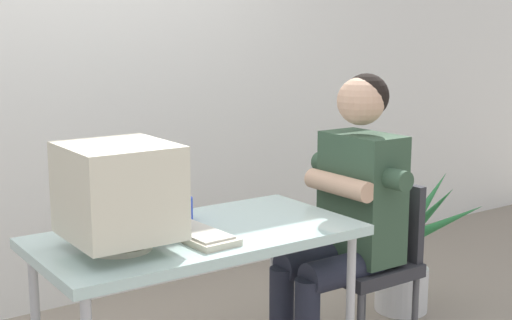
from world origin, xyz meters
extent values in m
cube|color=silver|center=(0.30, 1.40, 1.50)|extent=(8.00, 0.10, 3.00)
cylinder|color=#B7B7BC|center=(0.56, -0.26, 0.35)|extent=(0.04, 0.04, 0.70)
cylinder|color=#B7B7BC|center=(0.56, 0.26, 0.35)|extent=(0.04, 0.04, 0.70)
cube|color=silver|center=(0.00, 0.00, 0.72)|extent=(1.24, 0.65, 0.04)
cylinder|color=beige|center=(-0.34, -0.04, 0.75)|extent=(0.22, 0.22, 0.02)
cylinder|color=beige|center=(-0.34, -0.04, 0.77)|extent=(0.06, 0.06, 0.03)
cube|color=beige|center=(-0.34, -0.04, 0.95)|extent=(0.36, 0.38, 0.33)
cube|color=black|center=(-0.15, -0.04, 0.95)|extent=(0.01, 0.33, 0.27)
cube|color=beige|center=(-0.05, -0.03, 0.75)|extent=(0.18, 0.46, 0.02)
cube|color=beige|center=(-0.05, -0.03, 0.76)|extent=(0.15, 0.41, 0.01)
cylinder|color=#4C4C51|center=(1.06, -0.16, 0.19)|extent=(0.03, 0.03, 0.39)
cylinder|color=#4C4C51|center=(0.71, 0.18, 0.19)|extent=(0.03, 0.03, 0.39)
cylinder|color=#4C4C51|center=(1.06, 0.18, 0.19)|extent=(0.03, 0.03, 0.39)
cube|color=#2D2D33|center=(0.88, 0.01, 0.42)|extent=(0.40, 0.40, 0.06)
cube|color=#2D2D33|center=(1.07, 0.01, 0.62)|extent=(0.04, 0.36, 0.36)
cube|color=#334C38|center=(0.86, 0.01, 0.75)|extent=(0.22, 0.37, 0.58)
sphere|color=tan|center=(0.84, 0.01, 1.19)|extent=(0.21, 0.21, 0.21)
sphere|color=black|center=(0.87, 0.01, 1.21)|extent=(0.20, 0.20, 0.20)
cylinder|color=#262838|center=(0.67, -0.08, 0.47)|extent=(0.38, 0.14, 0.14)
cylinder|color=#262838|center=(0.67, 0.10, 0.47)|extent=(0.38, 0.14, 0.14)
cylinder|color=#262838|center=(0.48, 0.10, 0.23)|extent=(0.11, 0.11, 0.47)
cylinder|color=#334C38|center=(0.84, -0.21, 0.88)|extent=(0.09, 0.14, 0.09)
cylinder|color=#334C38|center=(0.84, 0.23, 0.88)|extent=(0.09, 0.14, 0.09)
cylinder|color=tan|center=(0.72, 0.01, 0.83)|extent=(0.09, 0.37, 0.09)
cylinder|color=silver|center=(1.41, 0.26, 0.12)|extent=(0.28, 0.28, 0.24)
cylinder|color=brown|center=(1.41, 0.26, 0.32)|extent=(0.04, 0.04, 0.16)
cone|color=#2D7840|center=(1.54, 0.25, 0.54)|extent=(0.39, 0.10, 0.42)
cone|color=#2D7840|center=(1.55, 0.35, 0.50)|extent=(0.39, 0.34, 0.37)
cone|color=#2D7840|center=(1.41, 0.43, 0.50)|extent=(0.08, 0.47, 0.32)
cone|color=#2D7840|center=(1.29, 0.37, 0.50)|extent=(0.35, 0.38, 0.37)
cone|color=#2D7840|center=(1.24, 0.26, 0.50)|extent=(0.47, 0.09, 0.33)
cone|color=#2D7840|center=(1.27, 0.14, 0.47)|extent=(0.39, 0.39, 0.32)
cone|color=#2D7840|center=(1.42, 0.12, 0.54)|extent=(0.10, 0.39, 0.42)
cone|color=#2D7840|center=(1.55, 0.14, 0.48)|extent=(0.37, 0.39, 0.33)
cylinder|color=blue|center=(0.04, 0.18, 0.78)|extent=(0.08, 0.08, 0.09)
torus|color=blue|center=(0.04, 0.23, 0.78)|extent=(0.06, 0.01, 0.06)
camera|label=1|loc=(-1.32, -2.29, 1.51)|focal=50.03mm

